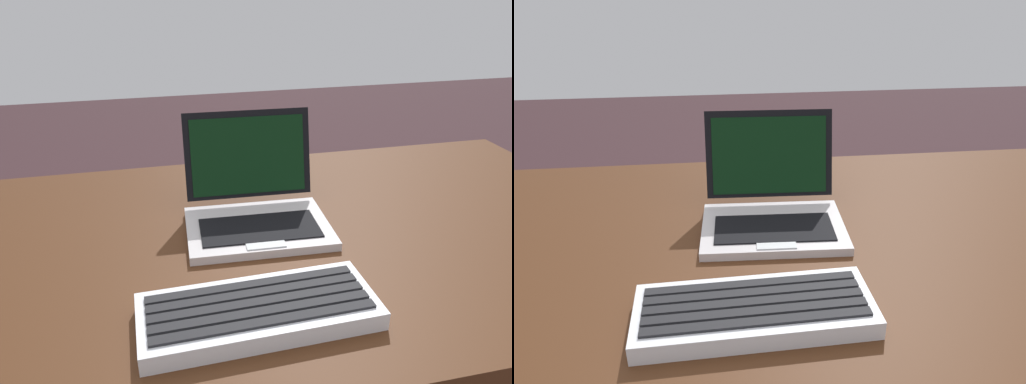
# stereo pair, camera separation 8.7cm
# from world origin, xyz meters

# --- Properties ---
(desk) EXTENTS (1.40, 0.78, 0.73)m
(desk) POSITION_xyz_m (0.00, 0.00, 0.67)
(desk) COLOR #472613
(desk) RESTS_ON ground
(laptop_front) EXTENTS (0.28, 0.25, 0.20)m
(laptop_front) POSITION_xyz_m (-0.07, 0.05, 0.77)
(laptop_front) COLOR #BEB7B8
(laptop_front) RESTS_ON desk
(external_keyboard) EXTENTS (0.35, 0.15, 0.03)m
(external_keyboard) POSITION_xyz_m (-0.13, -0.23, 0.75)
(external_keyboard) COLOR silver
(external_keyboard) RESTS_ON desk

